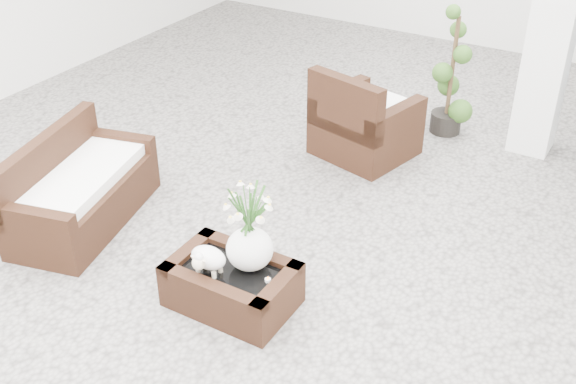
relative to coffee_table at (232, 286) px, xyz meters
The scene contains 8 objects.
ground 0.81m from the coffee_table, 85.24° to the left, with size 11.00×11.00×0.00m, color gray.
coffee_table is the anchor object (origin of this frame).
sheep_figurine 0.30m from the coffee_table, 140.19° to the right, with size 0.28×0.23×0.21m, color white.
planter_narcissus 0.57m from the coffee_table, 45.00° to the left, with size 0.44×0.44×0.80m, color white, non-canonical shape.
tealight 0.35m from the coffee_table, ahead, with size 0.04×0.04×0.03m, color white.
armchair 2.64m from the coffee_table, 93.54° to the left, with size 0.86×0.82×0.92m, color #341C0F.
loveseat 1.75m from the coffee_table, behind, with size 1.46×0.70×0.78m, color #341C0F.
topiary 3.56m from the coffee_table, 83.85° to the left, with size 0.36×0.36×1.36m, color #294917, non-canonical shape.
Camera 1 is at (2.34, -4.06, 3.46)m, focal length 44.05 mm.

